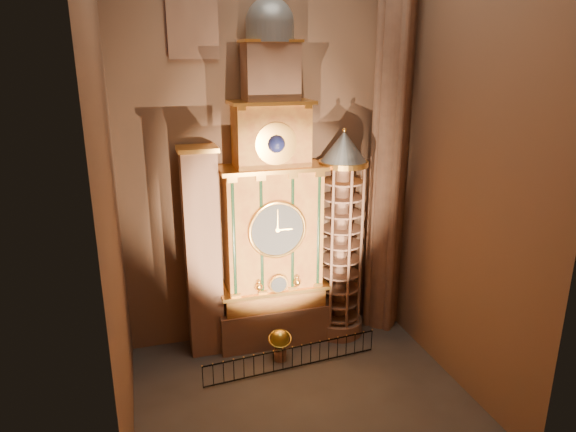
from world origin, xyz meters
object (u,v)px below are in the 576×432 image
object	(u,v)px
stair_turret	(341,238)
iron_railing	(292,358)
astronomical_clock	(272,216)
celestial_globe	(280,342)
portrait_tower	(203,253)

from	to	relation	value
stair_turret	iron_railing	distance (m)	6.30
astronomical_clock	stair_turret	distance (m)	3.78
celestial_globe	iron_railing	xyz separation A→B (m)	(0.34, -0.92, -0.36)
portrait_tower	iron_railing	size ratio (longest dim) A/B	1.21
portrait_tower	stair_turret	xyz separation A→B (m)	(6.90, -0.28, 0.12)
celestial_globe	stair_turret	bearing A→B (deg)	24.79
astronomical_clock	portrait_tower	bearing A→B (deg)	179.71
stair_turret	astronomical_clock	bearing A→B (deg)	175.70
astronomical_clock	stair_turret	size ratio (longest dim) A/B	1.55
stair_turret	celestial_globe	world-z (taller)	stair_turret
astronomical_clock	celestial_globe	size ratio (longest dim) A/B	10.46
stair_turret	portrait_tower	bearing A→B (deg)	177.67
celestial_globe	iron_railing	bearing A→B (deg)	-69.87
iron_railing	portrait_tower	bearing A→B (deg)	140.98
astronomical_clock	stair_turret	xyz separation A→B (m)	(3.50, -0.26, -1.41)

